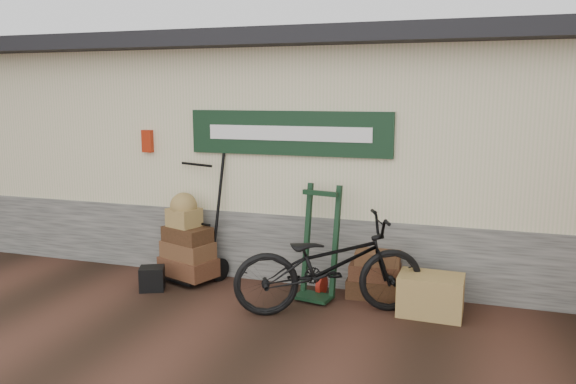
% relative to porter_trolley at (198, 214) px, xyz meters
% --- Properties ---
extents(ground, '(80.00, 80.00, 0.00)m').
position_rel_porter_trolley_xyz_m(ground, '(1.52, -0.85, -0.87)').
color(ground, black).
rests_on(ground, ground).
extents(station_building, '(14.40, 4.10, 3.20)m').
position_rel_porter_trolley_xyz_m(station_building, '(1.51, 1.89, 0.74)').
color(station_building, '#4C4C47').
rests_on(station_building, ground).
extents(porter_trolley, '(1.04, 0.91, 1.74)m').
position_rel_porter_trolley_xyz_m(porter_trolley, '(0.00, 0.00, 0.00)').
color(porter_trolley, black).
rests_on(porter_trolley, ground).
extents(green_barrow, '(0.56, 0.50, 1.37)m').
position_rel_porter_trolley_xyz_m(green_barrow, '(1.72, -0.23, -0.19)').
color(green_barrow, black).
rests_on(green_barrow, ground).
extents(suitcase_stack, '(0.68, 0.44, 0.58)m').
position_rel_porter_trolley_xyz_m(suitcase_stack, '(2.36, 0.00, -0.58)').
color(suitcase_stack, '#322010').
rests_on(suitcase_stack, ground).
extents(wicker_hamper, '(0.72, 0.48, 0.46)m').
position_rel_porter_trolley_xyz_m(wicker_hamper, '(3.04, -0.38, -0.64)').
color(wicker_hamper, olive).
rests_on(wicker_hamper, ground).
extents(black_trunk, '(0.38, 0.36, 0.30)m').
position_rel_porter_trolley_xyz_m(black_trunk, '(-0.34, -0.64, -0.72)').
color(black_trunk, black).
rests_on(black_trunk, ground).
extents(bicycle, '(1.54, 2.25, 1.24)m').
position_rel_porter_trolley_xyz_m(bicycle, '(1.94, -0.67, -0.25)').
color(bicycle, black).
rests_on(bicycle, ground).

